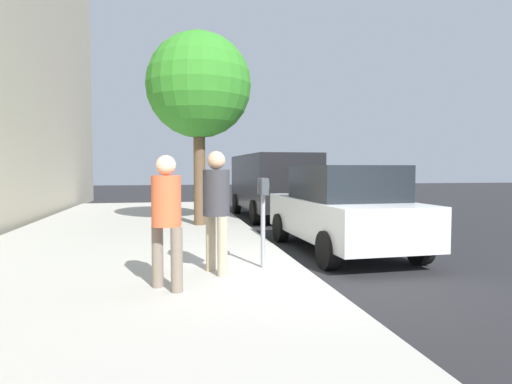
{
  "coord_description": "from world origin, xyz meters",
  "views": [
    {
      "loc": [
        -6.54,
        2.05,
        1.71
      ],
      "look_at": [
        0.42,
        0.7,
        1.33
      ],
      "focal_mm": 30.5,
      "sensor_mm": 36.0,
      "label": 1
    }
  ],
  "objects_px": {
    "parking_meter": "(263,203)",
    "parked_van_far": "(272,182)",
    "pedestrian_at_meter": "(216,201)",
    "pedestrian_bystander": "(166,211)",
    "parked_sedan_near": "(342,209)",
    "street_tree": "(199,86)"
  },
  "relations": [
    {
      "from": "parking_meter",
      "to": "parked_van_far",
      "type": "height_order",
      "value": "parked_van_far"
    },
    {
      "from": "pedestrian_at_meter",
      "to": "pedestrian_bystander",
      "type": "distance_m",
      "value": 1.04
    },
    {
      "from": "pedestrian_bystander",
      "to": "parking_meter",
      "type": "bearing_deg",
      "value": -6.56
    },
    {
      "from": "parked_sedan_near",
      "to": "pedestrian_bystander",
      "type": "bearing_deg",
      "value": 127.54
    },
    {
      "from": "parking_meter",
      "to": "street_tree",
      "type": "relative_size",
      "value": 0.27
    },
    {
      "from": "pedestrian_bystander",
      "to": "parked_van_far",
      "type": "relative_size",
      "value": 0.33
    },
    {
      "from": "pedestrian_at_meter",
      "to": "parked_van_far",
      "type": "xyz_separation_m",
      "value": [
        8.29,
        -2.76,
        0.03
      ]
    },
    {
      "from": "parked_sedan_near",
      "to": "parking_meter",
      "type": "bearing_deg",
      "value": 129.97
    },
    {
      "from": "parking_meter",
      "to": "pedestrian_bystander",
      "type": "height_order",
      "value": "pedestrian_bystander"
    },
    {
      "from": "parked_sedan_near",
      "to": "parked_van_far",
      "type": "bearing_deg",
      "value": 0.02
    },
    {
      "from": "parking_meter",
      "to": "parked_van_far",
      "type": "distance_m",
      "value": 8.3
    },
    {
      "from": "parked_van_far",
      "to": "pedestrian_bystander",
      "type": "bearing_deg",
      "value": 158.99
    },
    {
      "from": "parked_van_far",
      "to": "parking_meter",
      "type": "bearing_deg",
      "value": 166.04
    },
    {
      "from": "pedestrian_bystander",
      "to": "street_tree",
      "type": "xyz_separation_m",
      "value": [
        6.45,
        -0.82,
        2.8
      ]
    },
    {
      "from": "parked_van_far",
      "to": "street_tree",
      "type": "xyz_separation_m",
      "value": [
        -2.59,
        2.65,
        2.7
      ]
    },
    {
      "from": "pedestrian_at_meter",
      "to": "street_tree",
      "type": "xyz_separation_m",
      "value": [
        5.7,
        -0.11,
        2.73
      ]
    },
    {
      "from": "pedestrian_at_meter",
      "to": "parked_sedan_near",
      "type": "distance_m",
      "value": 3.38
    },
    {
      "from": "parking_meter",
      "to": "parked_sedan_near",
      "type": "bearing_deg",
      "value": -50.03
    },
    {
      "from": "street_tree",
      "to": "parked_sedan_near",
      "type": "bearing_deg",
      "value": -144.97
    },
    {
      "from": "parked_sedan_near",
      "to": "street_tree",
      "type": "height_order",
      "value": "street_tree"
    },
    {
      "from": "parking_meter",
      "to": "street_tree",
      "type": "bearing_deg",
      "value": 6.76
    },
    {
      "from": "parking_meter",
      "to": "pedestrian_at_meter",
      "type": "height_order",
      "value": "pedestrian_at_meter"
    }
  ]
}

